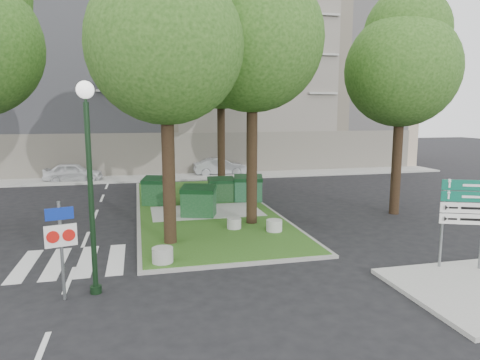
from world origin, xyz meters
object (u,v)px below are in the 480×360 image
object	(u,v)px
street_lamp	(89,163)
dumpster_c	(221,190)
bollard_mid	(234,223)
directional_sign	(464,210)
dumpster_a	(158,191)
tree_street_right	(403,59)
traffic_sign_pole	(61,237)
dumpster_b	(199,201)
tree_median_near_right	(254,26)
bollard_left	(163,255)
litter_bin	(249,191)
bollard_right	(274,225)
tree_median_far	(222,46)
dumpster_d	(248,188)
tree_median_near_left	(168,30)
tree_median_mid	(169,63)
car_white	(73,172)
car_silver	(220,167)

from	to	relation	value
street_lamp	dumpster_c	bearing A→B (deg)	62.50
bollard_mid	directional_sign	bearing A→B (deg)	-46.55
dumpster_a	dumpster_c	distance (m)	3.20
tree_street_right	traffic_sign_pole	distance (m)	15.88
street_lamp	dumpster_a	bearing A→B (deg)	78.22
dumpster_b	directional_sign	world-z (taller)	directional_sign
directional_sign	tree_median_near_right	bearing A→B (deg)	146.89
bollard_left	litter_bin	world-z (taller)	litter_bin
dumpster_b	bollard_right	size ratio (longest dim) A/B	2.85
litter_bin	directional_sign	size ratio (longest dim) A/B	0.30
tree_median_near_right	litter_bin	distance (m)	8.99
tree_median_far	dumpster_d	xyz separation A→B (m)	(0.71, -3.16, -7.55)
litter_bin	directional_sign	xyz separation A→B (m)	(3.39, -11.43, 1.35)
tree_median_near_left	bollard_left	size ratio (longest dim) A/B	16.49
tree_median_mid	traffic_sign_pole	size ratio (longest dim) A/B	3.98
tree_median_near_left	car_white	distance (m)	18.07
tree_median_mid	bollard_right	xyz separation A→B (m)	(3.43, -6.01, -6.64)
dumpster_c	dumpster_d	bearing A→B (deg)	-8.66
dumpster_a	traffic_sign_pole	distance (m)	10.84
dumpster_a	bollard_right	size ratio (longest dim) A/B	2.87
tree_street_right	bollard_left	xyz separation A→B (m)	(-10.98, -4.56, -6.63)
bollard_left	car_silver	bearing A→B (deg)	73.92
tree_median_near_right	car_white	distance (m)	18.06
tree_median_near_right	dumpster_a	world-z (taller)	tree_median_near_right
dumpster_c	traffic_sign_pole	size ratio (longest dim) A/B	0.54
car_silver	bollard_right	bearing A→B (deg)	176.49
bollard_right	tree_street_right	bearing A→B (deg)	16.99
tree_median_near_right	car_white	world-z (taller)	tree_median_near_right
tree_median_near_right	directional_sign	distance (m)	10.04
street_lamp	traffic_sign_pole	bearing A→B (deg)	-163.24
tree_street_right	car_white	world-z (taller)	tree_street_right
bollard_right	dumpster_d	bearing A→B (deg)	85.26
dumpster_c	car_silver	size ratio (longest dim) A/B	0.35
dumpster_a	car_silver	bearing A→B (deg)	81.33
litter_bin	traffic_sign_pole	distance (m)	13.23
dumpster_c	tree_median_near_left	bearing A→B (deg)	-114.08
dumpster_a	litter_bin	world-z (taller)	dumpster_a
tree_median_far	bollard_mid	distance (m)	11.56
dumpster_d	tree_median_far	bearing A→B (deg)	115.78
dumpster_d	litter_bin	world-z (taller)	dumpster_d
dumpster_c	street_lamp	world-z (taller)	street_lamp
dumpster_b	litter_bin	bearing A→B (deg)	64.49
tree_median_near_left	tree_median_far	xyz separation A→B (m)	(3.70, 9.50, 1.00)
dumpster_b	dumpster_c	size ratio (longest dim) A/B	1.28
dumpster_a	bollard_left	world-z (taller)	dumpster_a
tree_street_right	traffic_sign_pole	size ratio (longest dim) A/B	4.01
tree_street_right	street_lamp	distance (m)	14.64
dumpster_a	traffic_sign_pole	bearing A→B (deg)	-87.33
dumpster_b	car_white	world-z (taller)	dumpster_b
dumpster_d	bollard_left	world-z (taller)	dumpster_d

